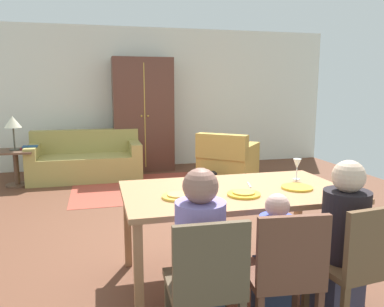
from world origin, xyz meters
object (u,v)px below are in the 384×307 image
Objects in this scene: plate_near_man at (179,197)px; book_lower at (28,148)px; person_woman at (340,247)px; person_child at (273,267)px; side_table at (16,163)px; book_upper at (30,147)px; dining_chair_man at (206,281)px; couch at (86,161)px; dining_chair_woman at (358,261)px; armchair at (227,162)px; handbag at (206,180)px; person_man at (199,263)px; plate_near_woman at (297,188)px; wine_glass at (297,165)px; dining_table at (235,198)px; armoire at (143,115)px; plate_near_child at (244,194)px; table_lamp at (13,123)px; dining_chair_child at (285,271)px.

plate_near_man is 4.20m from book_lower.
person_child is at bearing -179.40° from person_woman.
book_upper is (0.22, 0.04, 0.24)m from side_table.
person_child is (0.49, 0.17, -0.06)m from dining_chair_man.
person_child reaches higher than couch.
dining_chair_woman is (0.99, 0.00, 0.00)m from dining_chair_man.
armchair is 3.76× the size of handbag.
armchair is at bearing -8.67° from book_upper.
person_man reaches higher than handbag.
plate_near_woman is 0.23× the size of person_man.
dining_table is at bearing -164.28° from wine_glass.
armoire is (-0.20, 4.43, 0.36)m from dining_table.
book_upper is (-3.19, 0.49, 0.30)m from armchair.
plate_near_man is (-0.49, -0.12, 0.08)m from dining_table.
plate_near_man is 0.29× the size of dining_chair_man.
plate_near_child is 4.51m from table_lamp.
dining_chair_man is (-1.13, -1.05, -0.40)m from wine_glass.
wine_glass is at bearing 54.02° from person_child.
dining_chair_child is 0.51m from dining_chair_woman.
person_woman is 2.05× the size of table_lamp.
handbag is at bearing 78.60° from dining_table.
dining_chair_man reaches higher than book_lower.
dining_chair_woman is 5.31m from book_lower.
dining_table is 1.48× the size of armchair.
dining_chair_woman is 3.95× the size of book_upper.
person_child is 4.08m from armchair.
dining_chair_woman reaches higher than plate_near_man.
plate_near_child is at bearing -58.87° from table_lamp.
armoire is at bearing 86.81° from person_man.
person_child is (-0.49, -0.60, -0.34)m from plate_near_woman.
dining_chair_woman is at bearing -58.11° from table_lamp.
wine_glass is 1.29m from dining_chair_child.
dining_chair_woman is at bearing -37.11° from plate_near_man.
wine_glass is 0.21× the size of dining_chair_child.
handbag is (1.82, -1.16, -0.17)m from couch.
handbag is (0.76, -1.65, -0.92)m from armoire.
person_child is 0.77× the size of armchair.
wine_glass reaches higher than dining_chair_man.
dining_table is at bearing 13.80° from plate_near_man.
person_woman is 3.47× the size of handbag.
plate_near_man and plate_near_child have the same top height.
armoire is at bearing 92.50° from plate_near_child.
book_lower is (-3.22, 0.50, 0.28)m from armchair.
wine_glass is 1.47m from person_man.
dining_chair_man is 0.48m from dining_chair_child.
wine_glass is 2.71m from handbag.
dining_chair_woman is 5.35m from side_table.
book_lower is (0.19, 0.06, 0.22)m from side_table.
armchair is 0.72m from handbag.
person_child is (-0.64, -0.88, -0.46)m from wine_glass.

